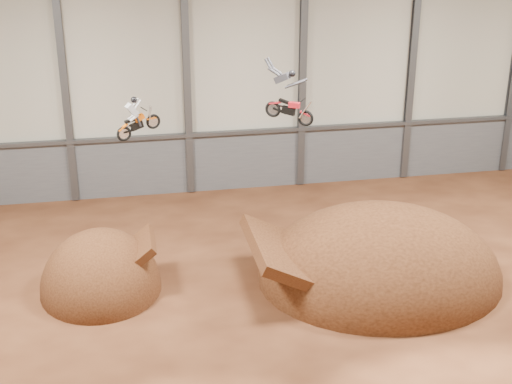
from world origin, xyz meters
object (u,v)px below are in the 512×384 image
(takeoff_ramp, at_px, (102,289))
(fmx_rider_a, at_px, (140,114))
(fmx_rider_b, at_px, (288,93))
(landing_ramp, at_px, (379,277))

(takeoff_ramp, bearing_deg, fmx_rider_a, 25.37)
(fmx_rider_b, bearing_deg, fmx_rider_a, -163.09)
(takeoff_ramp, height_order, landing_ramp, landing_ramp)
(takeoff_ramp, relative_size, fmx_rider_a, 3.03)
(fmx_rider_a, height_order, fmx_rider_b, fmx_rider_b)
(fmx_rider_a, bearing_deg, fmx_rider_b, -35.32)
(landing_ramp, bearing_deg, takeoff_ramp, 174.04)
(landing_ramp, height_order, fmx_rider_a, fmx_rider_a)
(takeoff_ramp, relative_size, landing_ramp, 0.55)
(takeoff_ramp, relative_size, fmx_rider_b, 2.17)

